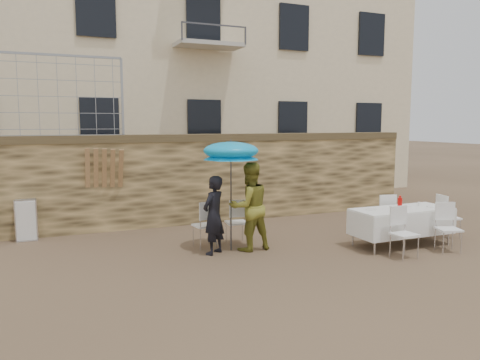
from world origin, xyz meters
name	(u,v)px	position (x,y,z in m)	size (l,w,h in m)	color
ground	(271,287)	(0.00, 0.00, 0.00)	(80.00, 80.00, 0.00)	brown
stone_wall	(182,180)	(0.00, 5.00, 1.10)	(13.00, 0.50, 2.20)	olive
chain_link_fence	(48,96)	(-3.00, 5.00, 3.10)	(3.20, 0.06, 1.80)	gray
man_suit	(214,215)	(-0.20, 2.08, 0.76)	(0.56, 0.36, 1.52)	black
woman_dress	(249,206)	(0.55, 2.08, 0.88)	(0.85, 0.67, 1.76)	#ABA734
umbrella	(231,154)	(0.20, 2.18, 1.92)	(1.13, 1.13, 2.04)	#3F3F44
couple_chair_left	(205,224)	(-0.20, 2.63, 0.48)	(0.48, 0.48, 0.96)	white
couple_chair_right	(236,221)	(0.50, 2.63, 0.48)	(0.48, 0.48, 0.96)	white
banquet_table	(402,210)	(3.59, 1.18, 0.73)	(2.10, 0.85, 0.78)	white
soda_bottle	(400,204)	(3.39, 1.03, 0.91)	(0.09, 0.09, 0.26)	red
table_chair_front_left	(405,233)	(2.99, 0.43, 0.48)	(0.48, 0.48, 0.96)	white
table_chair_front_right	(449,228)	(4.09, 0.43, 0.48)	(0.48, 0.48, 0.96)	white
table_chair_back	(383,215)	(3.79, 1.98, 0.48)	(0.48, 0.48, 0.96)	white
table_chair_side	(448,216)	(4.99, 1.28, 0.48)	(0.48, 0.48, 0.96)	white
chair_stack_right	(26,219)	(-3.56, 4.71, 0.46)	(0.46, 0.40, 0.92)	white
wood_planks	(102,190)	(-1.96, 4.78, 1.00)	(0.70, 0.20, 2.00)	#A37749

